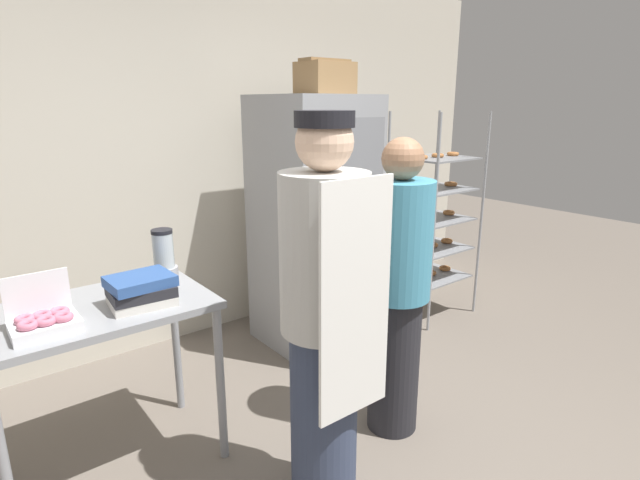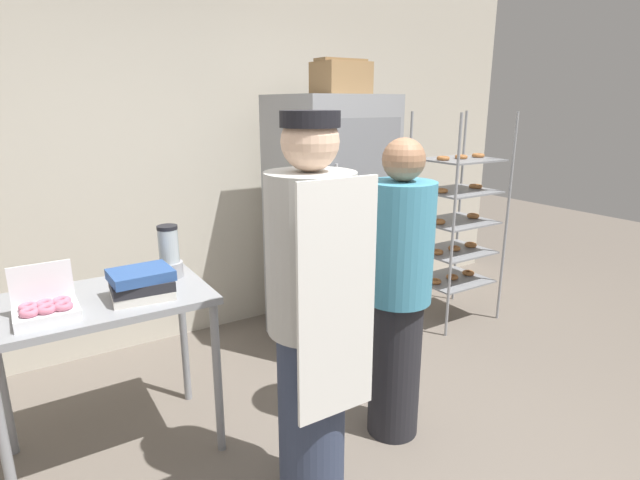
{
  "view_description": "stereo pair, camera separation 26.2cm",
  "coord_description": "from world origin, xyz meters",
  "px_view_note": "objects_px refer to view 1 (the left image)",
  "views": [
    {
      "loc": [
        -1.51,
        -1.22,
        1.81
      ],
      "look_at": [
        0.06,
        0.76,
        1.12
      ],
      "focal_mm": 28.0,
      "sensor_mm": 36.0,
      "label": 1
    },
    {
      "loc": [
        -1.29,
        -1.37,
        1.81
      ],
      "look_at": [
        0.06,
        0.76,
        1.12
      ],
      "focal_mm": 28.0,
      "sensor_mm": 36.0,
      "label": 2
    }
  ],
  "objects_px": {
    "baking_rack": "(434,219)",
    "person_baker": "(325,316)",
    "donut_box": "(44,321)",
    "person_customer": "(397,289)",
    "refrigerator": "(314,224)",
    "binder_stack": "(141,290)",
    "blender_pitcher": "(164,259)",
    "cardboard_storage_box": "(325,77)"
  },
  "relations": [
    {
      "from": "refrigerator",
      "to": "baking_rack",
      "type": "relative_size",
      "value": 1.07
    },
    {
      "from": "blender_pitcher",
      "to": "person_baker",
      "type": "bearing_deg",
      "value": -70.5
    },
    {
      "from": "person_customer",
      "to": "donut_box",
      "type": "bearing_deg",
      "value": 162.81
    },
    {
      "from": "person_customer",
      "to": "binder_stack",
      "type": "bearing_deg",
      "value": 155.6
    },
    {
      "from": "refrigerator",
      "to": "person_customer",
      "type": "height_order",
      "value": "refrigerator"
    },
    {
      "from": "binder_stack",
      "to": "person_baker",
      "type": "height_order",
      "value": "person_baker"
    },
    {
      "from": "donut_box",
      "to": "person_customer",
      "type": "relative_size",
      "value": 0.16
    },
    {
      "from": "binder_stack",
      "to": "person_baker",
      "type": "distance_m",
      "value": 0.9
    },
    {
      "from": "baking_rack",
      "to": "binder_stack",
      "type": "distance_m",
      "value": 2.68
    },
    {
      "from": "refrigerator",
      "to": "person_customer",
      "type": "distance_m",
      "value": 1.2
    },
    {
      "from": "person_customer",
      "to": "blender_pitcher",
      "type": "bearing_deg",
      "value": 141.97
    },
    {
      "from": "baking_rack",
      "to": "cardboard_storage_box",
      "type": "xyz_separation_m",
      "value": [
        -1.11,
        0.12,
        1.12
      ]
    },
    {
      "from": "refrigerator",
      "to": "donut_box",
      "type": "bearing_deg",
      "value": -161.28
    },
    {
      "from": "baking_rack",
      "to": "person_customer",
      "type": "bearing_deg",
      "value": -147.03
    },
    {
      "from": "baking_rack",
      "to": "cardboard_storage_box",
      "type": "height_order",
      "value": "cardboard_storage_box"
    },
    {
      "from": "cardboard_storage_box",
      "to": "person_baker",
      "type": "xyz_separation_m",
      "value": [
        -1.0,
        -1.24,
        -1.05
      ]
    },
    {
      "from": "baking_rack",
      "to": "person_baker",
      "type": "height_order",
      "value": "person_baker"
    },
    {
      "from": "binder_stack",
      "to": "person_baker",
      "type": "bearing_deg",
      "value": -52.94
    },
    {
      "from": "baking_rack",
      "to": "person_customer",
      "type": "distance_m",
      "value": 1.74
    },
    {
      "from": "binder_stack",
      "to": "blender_pitcher",
      "type": "bearing_deg",
      "value": 47.93
    },
    {
      "from": "refrigerator",
      "to": "blender_pitcher",
      "type": "distance_m",
      "value": 1.36
    },
    {
      "from": "baking_rack",
      "to": "person_baker",
      "type": "bearing_deg",
      "value": -151.87
    },
    {
      "from": "donut_box",
      "to": "blender_pitcher",
      "type": "height_order",
      "value": "blender_pitcher"
    },
    {
      "from": "refrigerator",
      "to": "person_baker",
      "type": "distance_m",
      "value": 1.64
    },
    {
      "from": "donut_box",
      "to": "person_baker",
      "type": "bearing_deg",
      "value": -35.08
    },
    {
      "from": "refrigerator",
      "to": "donut_box",
      "type": "height_order",
      "value": "refrigerator"
    },
    {
      "from": "donut_box",
      "to": "blender_pitcher",
      "type": "relative_size",
      "value": 0.9
    },
    {
      "from": "refrigerator",
      "to": "binder_stack",
      "type": "relative_size",
      "value": 6.12
    },
    {
      "from": "refrigerator",
      "to": "blender_pitcher",
      "type": "relative_size",
      "value": 6.45
    },
    {
      "from": "refrigerator",
      "to": "person_baker",
      "type": "height_order",
      "value": "refrigerator"
    },
    {
      "from": "donut_box",
      "to": "person_baker",
      "type": "relative_size",
      "value": 0.15
    },
    {
      "from": "donut_box",
      "to": "person_customer",
      "type": "height_order",
      "value": "person_customer"
    },
    {
      "from": "cardboard_storage_box",
      "to": "person_baker",
      "type": "relative_size",
      "value": 0.2
    },
    {
      "from": "refrigerator",
      "to": "person_customer",
      "type": "xyz_separation_m",
      "value": [
        -0.32,
        -1.15,
        -0.09
      ]
    },
    {
      "from": "person_baker",
      "to": "donut_box",
      "type": "bearing_deg",
      "value": 144.92
    },
    {
      "from": "baking_rack",
      "to": "person_customer",
      "type": "height_order",
      "value": "baking_rack"
    },
    {
      "from": "baking_rack",
      "to": "refrigerator",
      "type": "bearing_deg",
      "value": 169.87
    },
    {
      "from": "binder_stack",
      "to": "donut_box",
      "type": "bearing_deg",
      "value": -174.49
    },
    {
      "from": "refrigerator",
      "to": "binder_stack",
      "type": "xyz_separation_m",
      "value": [
        -1.51,
        -0.61,
        0.02
      ]
    },
    {
      "from": "cardboard_storage_box",
      "to": "refrigerator",
      "type": "bearing_deg",
      "value": 109.31
    },
    {
      "from": "donut_box",
      "to": "person_customer",
      "type": "xyz_separation_m",
      "value": [
        1.6,
        -0.5,
        -0.09
      ]
    },
    {
      "from": "refrigerator",
      "to": "person_baker",
      "type": "relative_size",
      "value": 1.05
    }
  ]
}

